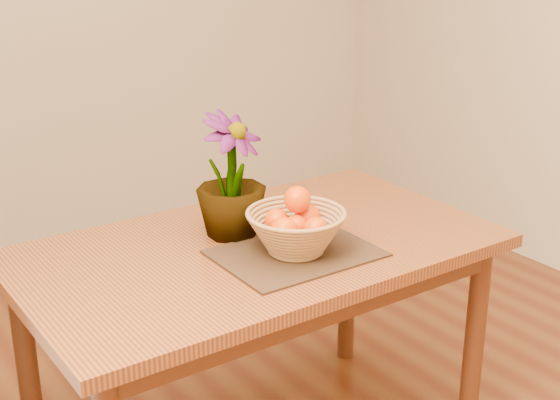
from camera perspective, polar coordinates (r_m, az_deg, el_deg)
table at (r=2.33m, az=-1.62°, el=-5.18°), size 1.40×0.80×0.75m
placemat at (r=2.22m, az=1.16°, el=-3.91°), size 0.44×0.33×0.01m
wicker_basket at (r=2.20m, az=1.17°, el=-2.46°), size 0.29×0.29×0.12m
orange_pile at (r=2.19m, az=1.20°, el=-1.44°), size 0.19×0.19×0.14m
potted_plant at (r=2.30m, az=-3.60°, el=1.75°), size 0.28×0.28×0.37m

